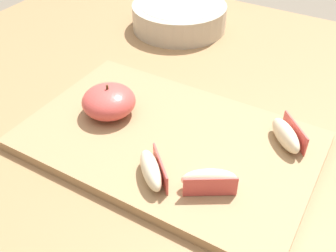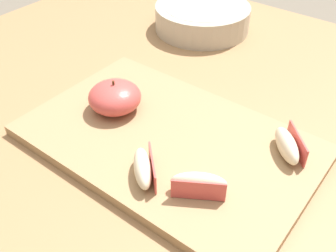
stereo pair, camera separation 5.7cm
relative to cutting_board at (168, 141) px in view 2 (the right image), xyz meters
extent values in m
cube|color=#9E754C|center=(-0.02, 0.08, -0.02)|extent=(1.18, 0.97, 0.03)
cube|color=#9E754C|center=(-0.54, 0.51, -0.40)|extent=(0.06, 0.06, 0.72)
cube|color=#A37F56|center=(0.00, 0.00, 0.00)|extent=(0.43, 0.27, 0.02)
ellipsoid|color=#D14C47|center=(-0.11, 0.00, 0.03)|extent=(0.08, 0.08, 0.05)
cylinder|color=#4C3319|center=(-0.11, 0.00, 0.06)|extent=(0.00, 0.00, 0.01)
ellipsoid|color=beige|center=(0.10, -0.06, 0.02)|extent=(0.07, 0.06, 0.03)
cube|color=#D14C47|center=(0.10, -0.07, 0.02)|extent=(0.06, 0.04, 0.03)
ellipsoid|color=beige|center=(0.15, 0.07, 0.02)|extent=(0.07, 0.07, 0.03)
cube|color=#D14C47|center=(0.16, 0.08, 0.02)|extent=(0.05, 0.05, 0.03)
ellipsoid|color=beige|center=(0.02, -0.08, 0.02)|extent=(0.07, 0.07, 0.03)
cube|color=#D14C47|center=(0.03, -0.07, 0.02)|extent=(0.05, 0.05, 0.03)
cylinder|color=#BCB29E|center=(-0.18, 0.36, 0.02)|extent=(0.21, 0.21, 0.05)
cylinder|color=white|center=(-0.18, 0.36, 0.03)|extent=(0.17, 0.17, 0.04)
camera|label=1|loc=(0.22, -0.38, 0.39)|focal=42.22mm
camera|label=2|loc=(0.27, -0.35, 0.39)|focal=42.22mm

